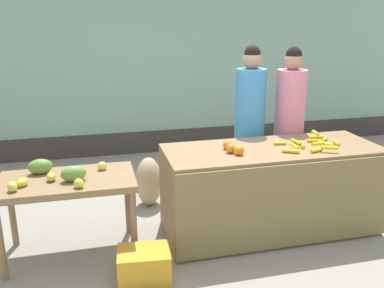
{
  "coord_description": "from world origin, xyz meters",
  "views": [
    {
      "loc": [
        -1.21,
        -3.56,
        2.12
      ],
      "look_at": [
        -0.29,
        0.15,
        0.95
      ],
      "focal_mm": 38.16,
      "sensor_mm": 36.0,
      "label": 1
    }
  ],
  "objects_px": {
    "vendor_woman_blue_shirt": "(249,128)",
    "produce_sack": "(149,181)",
    "produce_crate": "(144,264)",
    "vendor_woman_pink_shirt": "(289,127)"
  },
  "relations": [
    {
      "from": "vendor_woman_pink_shirt",
      "to": "produce_crate",
      "type": "xyz_separation_m",
      "value": [
        -1.86,
        -1.16,
        -0.8
      ]
    },
    {
      "from": "vendor_woman_blue_shirt",
      "to": "vendor_woman_pink_shirt",
      "type": "relative_size",
      "value": 1.01
    },
    {
      "from": "produce_crate",
      "to": "vendor_woman_pink_shirt",
      "type": "bearing_deg",
      "value": 31.92
    },
    {
      "from": "vendor_woman_blue_shirt",
      "to": "produce_sack",
      "type": "height_order",
      "value": "vendor_woman_blue_shirt"
    },
    {
      "from": "vendor_woman_blue_shirt",
      "to": "vendor_woman_pink_shirt",
      "type": "xyz_separation_m",
      "value": [
        0.47,
        -0.04,
        -0.01
      ]
    },
    {
      "from": "vendor_woman_blue_shirt",
      "to": "vendor_woman_pink_shirt",
      "type": "bearing_deg",
      "value": -4.71
    },
    {
      "from": "vendor_woman_blue_shirt",
      "to": "produce_sack",
      "type": "relative_size",
      "value": 3.16
    },
    {
      "from": "produce_crate",
      "to": "produce_sack",
      "type": "xyz_separation_m",
      "value": [
        0.25,
        1.43,
        0.16
      ]
    },
    {
      "from": "vendor_woman_blue_shirt",
      "to": "produce_sack",
      "type": "bearing_deg",
      "value": 168.65
    },
    {
      "from": "vendor_woman_blue_shirt",
      "to": "produce_crate",
      "type": "distance_m",
      "value": 2.0
    }
  ]
}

